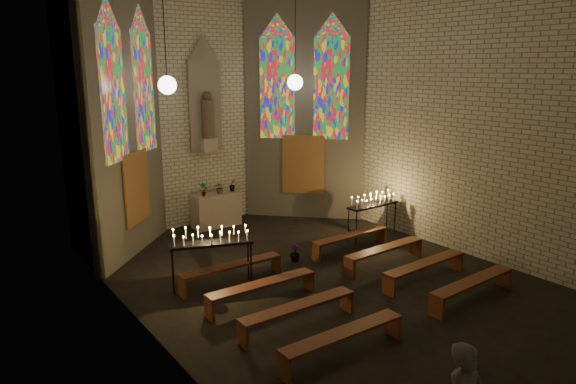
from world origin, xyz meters
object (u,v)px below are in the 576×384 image
Objects in this scene: altar at (216,210)px; votive_stand_left at (211,239)px; aisle_flower_pot at (295,252)px; votive_stand_right at (373,202)px.

altar is 0.79× the size of votive_stand_left.
votive_stand_left reaches higher than aisle_flower_pot.
votive_stand_left is (-2.18, -3.85, 0.60)m from altar.
votive_stand_right is at bearing 3.60° from aisle_flower_pot.
aisle_flower_pot is at bearing 25.34° from votive_stand_left.
aisle_flower_pot is at bearing -177.33° from votive_stand_right.
aisle_flower_pot is (0.18, -3.66, -0.28)m from altar.
altar is at bearing 81.11° from votive_stand_left.
votive_stand_left is at bearing -176.83° from votive_stand_right.
votive_stand_left is 1.10× the size of votive_stand_right.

